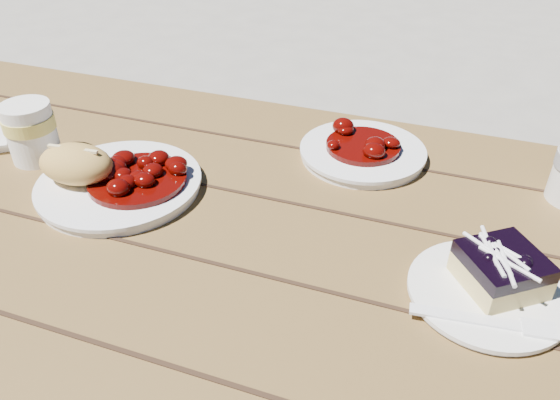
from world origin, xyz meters
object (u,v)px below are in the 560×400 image
(bread_roll, at_px, (76,164))
(second_plate, at_px, (362,153))
(picnic_table, at_px, (248,311))
(blueberry_cake, at_px, (501,269))
(main_plate, at_px, (120,185))
(second_cup, at_px, (31,132))
(dessert_plate, at_px, (486,294))

(bread_roll, distance_m, second_plate, 0.45)
(picnic_table, bearing_deg, bread_roll, 178.55)
(picnic_table, relative_size, second_plate, 9.82)
(bread_roll, xyz_separation_m, blueberry_cake, (0.60, -0.02, -0.01))
(bread_roll, bearing_deg, second_plate, 32.28)
(main_plate, xyz_separation_m, second_cup, (-0.18, 0.03, 0.04))
(dessert_plate, bearing_deg, second_plate, 127.73)
(main_plate, bearing_deg, dessert_plate, -5.43)
(picnic_table, height_order, dessert_plate, dessert_plate)
(bread_roll, distance_m, dessert_plate, 0.60)
(picnic_table, height_order, blueberry_cake, blueberry_cake)
(main_plate, bearing_deg, bread_roll, -160.02)
(picnic_table, xyz_separation_m, dessert_plate, (0.32, -0.02, 0.17))
(picnic_table, bearing_deg, dessert_plate, -4.33)
(dessert_plate, relative_size, blueberry_cake, 1.49)
(main_plate, distance_m, bread_roll, 0.07)
(dessert_plate, xyz_separation_m, second_cup, (-0.72, 0.09, 0.04))
(picnic_table, xyz_separation_m, bread_roll, (-0.27, 0.01, 0.21))
(blueberry_cake, bearing_deg, picnic_table, 141.44)
(bread_roll, relative_size, second_plate, 0.56)
(picnic_table, height_order, second_cup, second_cup)
(blueberry_cake, bearing_deg, bread_roll, 141.51)
(main_plate, distance_m, blueberry_cake, 0.55)
(second_cup, bearing_deg, bread_roll, -23.22)
(bread_roll, bearing_deg, dessert_plate, -3.01)
(dessert_plate, xyz_separation_m, blueberry_cake, (0.01, 0.01, 0.03))
(dessert_plate, bearing_deg, blueberry_cake, 56.31)
(dessert_plate, bearing_deg, main_plate, 174.57)
(bread_roll, height_order, dessert_plate, bread_roll)
(bread_roll, distance_m, second_cup, 0.14)
(picnic_table, distance_m, dessert_plate, 0.36)
(second_cup, bearing_deg, second_plate, 20.16)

